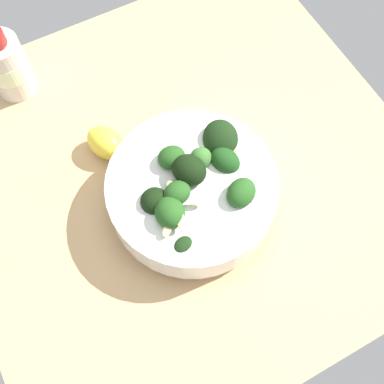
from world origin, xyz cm
name	(u,v)px	position (x,y,z in cm)	size (l,w,h in cm)	color
ground_plane	(184,175)	(0.00, 0.00, -2.35)	(63.76, 63.76, 4.70)	tan
bowl_of_broccoli	(193,190)	(-1.58, -5.57, 4.56)	(21.85, 21.85, 10.48)	white
lemon_wedge	(106,143)	(-8.40, 7.47, 2.20)	(6.06, 4.15, 4.41)	yellow
bottle_tall	(6,65)	(-16.11, 24.44, 5.14)	(6.27, 6.27, 11.49)	beige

